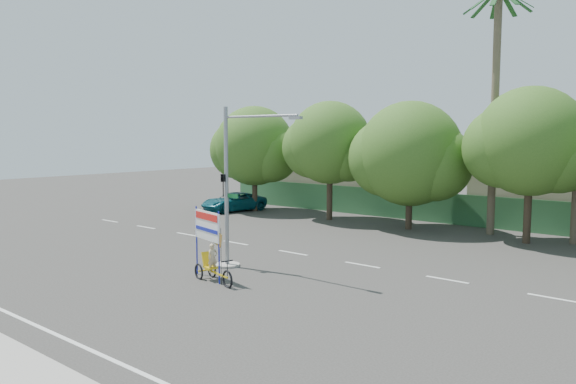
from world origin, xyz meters
The scene contains 11 objects.
ground centered at (0.00, 0.00, 0.00)m, with size 120.00×120.00×0.00m, color #33302D.
fence centered at (0.00, 21.50, 1.00)m, with size 38.00×0.08×2.00m, color #336B3D.
building_left centered at (-10.00, 26.00, 2.00)m, with size 12.00×8.00×4.00m, color #B6A991.
tree_far_left centered at (-14.05, 18.00, 4.76)m, with size 7.14×6.00×7.96m.
tree_left centered at (-7.05, 18.00, 5.06)m, with size 6.66×5.60×8.07m.
tree_center centered at (-1.05, 18.00, 4.47)m, with size 7.62×6.40×7.85m.
tree_right centered at (5.95, 18.00, 5.24)m, with size 6.90×5.80×8.36m.
palm_short centered at (3.50, 19.50, 8.86)m, with size 3.73×3.79×14.45m.
traffic_signal centered at (-2.20, 3.98, 2.92)m, with size 4.72×1.10×7.00m.
trike_billboard centered at (-1.20, 1.86, 1.17)m, with size 2.88×1.09×2.90m.
pickup_truck centered at (-15.20, 16.90, 0.70)m, with size 2.34×5.07×1.41m, color #0D5261.
Camera 1 is at (15.22, -12.99, 5.79)m, focal length 35.00 mm.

